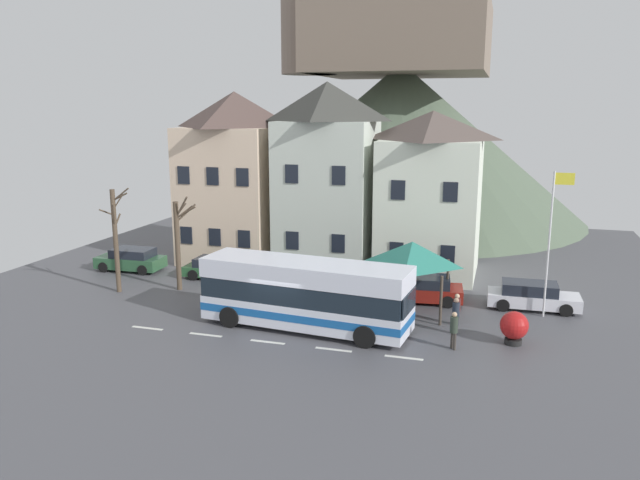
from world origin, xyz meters
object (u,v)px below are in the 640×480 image
Objects in this scene: hilltop_castle at (399,132)px; transit_bus at (305,295)px; parked_car_00 at (131,260)px; parked_car_01 at (221,268)px; pedestrian_01 at (454,327)px; townhouse_00 at (236,177)px; townhouse_02 at (430,194)px; pedestrian_02 at (457,308)px; bare_tree_01 at (178,242)px; bus_shelter at (412,254)px; pedestrian_00 at (456,312)px; townhouse_01 at (327,177)px; public_bench at (421,288)px; parked_car_03 at (532,296)px; flagpole at (551,234)px; bare_tree_00 at (116,238)px; harbour_buoy at (514,326)px; parked_car_02 at (420,289)px.

transit_bus is (0.98, -30.43, -6.19)m from hilltop_castle.
parked_car_01 is at bearing 177.26° from parked_car_00.
parked_car_01 is 2.78× the size of pedestrian_01.
townhouse_00 is 1.12× the size of townhouse_02.
pedestrian_02 is (15.35, -9.35, -4.67)m from townhouse_00.
bare_tree_01 reaches higher than transit_bus.
bus_shelter is 4.06m from pedestrian_00.
bare_tree_01 is (-6.55, -7.04, -3.05)m from townhouse_01.
public_bench is (5.49, -24.07, -7.31)m from hilltop_castle.
bus_shelter reaches higher than parked_car_03.
parked_car_00 is 20.81m from pedestrian_02.
pedestrian_00 is at bearing -34.50° from townhouse_00.
flagpole is at bearing -45.59° from townhouse_02.
bus_shelter is 0.79× the size of parked_car_03.
townhouse_02 reaches higher than pedestrian_00.
pedestrian_00 is (6.73, 1.24, -0.58)m from transit_bus.
townhouse_02 is 6.86m from public_bench.
parked_car_03 is (18.84, -5.82, -4.85)m from townhouse_00.
bare_tree_00 is at bearing 179.95° from pedestrian_02.
townhouse_00 is 1.88× the size of bare_tree_00.
harbour_buoy reaches higher than public_bench.
townhouse_01 is 9.91m from parked_car_02.
townhouse_02 is at bearing 114.85° from harbour_buoy.
townhouse_01 is 2.76× the size of parked_car_00.
parked_car_03 is at bearing 9.13° from bare_tree_00.
pedestrian_02 is at bearing -60.98° from public_bench.
bus_shelter is 18.37m from parked_car_00.
bus_shelter is (0.09, -7.72, -1.96)m from townhouse_02.
bus_shelter is at bearing 75.81° from parked_car_02.
hilltop_castle reaches higher than parked_car_01.
hilltop_castle reaches higher than parked_car_02.
parked_car_01 is 0.78× the size of bare_tree_00.
transit_bus is at bearing -79.02° from townhouse_01.
parked_car_01 is at bearing 174.62° from flagpole.
townhouse_02 reaches higher than public_bench.
flagpole is 1.22× the size of bare_tree_00.
townhouse_01 is 2.52× the size of parked_car_01.
pedestrian_02 reaches higher than parked_car_01.
flagpole is (6.46, 1.04, 1.17)m from bus_shelter.
flagpole is (18.22, -1.72, 3.52)m from parked_car_01.
parked_car_02 is at bearing 56.49° from transit_bus.
townhouse_00 is 6.45× the size of pedestrian_00.
pedestrian_00 is at bearing -66.68° from public_bench.
harbour_buoy is at bearing -71.01° from hilltop_castle.
parked_car_03 is at bearing 177.69° from parked_car_02.
transit_bus is 6.03× the size of pedestrian_01.
townhouse_02 is 18.43m from bare_tree_00.
townhouse_00 is at bearing 90.07° from bare_tree_01.
flagpole is (3.97, 5.50, 3.16)m from pedestrian_01.
parked_car_03 is at bearing -21.65° from townhouse_01.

